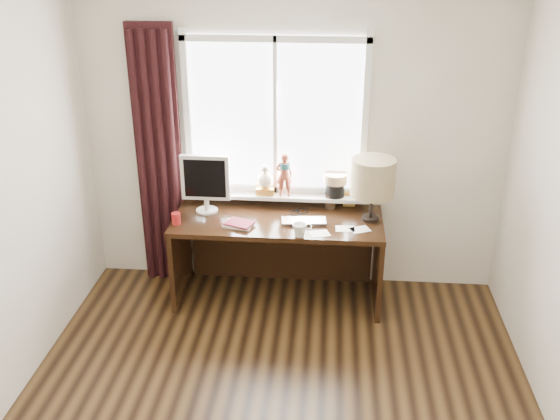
# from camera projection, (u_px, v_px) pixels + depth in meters

# --- Properties ---
(ceiling) EXTENTS (3.50, 4.00, 0.00)m
(ceiling) POSITION_uv_depth(u_px,v_px,m) (267.00, 1.00, 2.81)
(ceiling) COLOR white
(ceiling) RESTS_ON wall_back
(wall_back) EXTENTS (3.50, 0.00, 2.60)m
(wall_back) POSITION_uv_depth(u_px,v_px,m) (294.00, 140.00, 5.16)
(wall_back) COLOR beige
(wall_back) RESTS_ON ground
(laptop) EXTENTS (0.38, 0.26, 0.03)m
(laptop) POSITION_uv_depth(u_px,v_px,m) (304.00, 221.00, 4.98)
(laptop) COLOR silver
(laptop) RESTS_ON desk
(mug) EXTENTS (0.15, 0.15, 0.11)m
(mug) POSITION_uv_depth(u_px,v_px,m) (299.00, 230.00, 4.75)
(mug) COLOR white
(mug) RESTS_ON desk
(red_cup) EXTENTS (0.07, 0.07, 0.09)m
(red_cup) POSITION_uv_depth(u_px,v_px,m) (176.00, 218.00, 4.95)
(red_cup) COLOR maroon
(red_cup) RESTS_ON desk
(window) EXTENTS (1.52, 0.20, 1.40)m
(window) POSITION_uv_depth(u_px,v_px,m) (276.00, 141.00, 5.13)
(window) COLOR white
(window) RESTS_ON ground
(curtain) EXTENTS (0.38, 0.09, 2.25)m
(curtain) POSITION_uv_depth(u_px,v_px,m) (159.00, 161.00, 5.24)
(curtain) COLOR black
(curtain) RESTS_ON floor
(desk) EXTENTS (1.70, 0.70, 0.75)m
(desk) POSITION_uv_depth(u_px,v_px,m) (279.00, 240.00, 5.25)
(desk) COLOR black
(desk) RESTS_ON floor
(monitor) EXTENTS (0.40, 0.18, 0.49)m
(monitor) POSITION_uv_depth(u_px,v_px,m) (205.00, 180.00, 5.08)
(monitor) COLOR beige
(monitor) RESTS_ON desk
(notebook_stack) EXTENTS (0.26, 0.22, 0.03)m
(notebook_stack) POSITION_uv_depth(u_px,v_px,m) (239.00, 224.00, 4.93)
(notebook_stack) COLOR beige
(notebook_stack) RESTS_ON desk
(brush_holder) EXTENTS (0.09, 0.09, 0.25)m
(brush_holder) POSITION_uv_depth(u_px,v_px,m) (330.00, 201.00, 5.23)
(brush_holder) COLOR black
(brush_holder) RESTS_ON desk
(icon_frame) EXTENTS (0.10, 0.03, 0.13)m
(icon_frame) POSITION_uv_depth(u_px,v_px,m) (349.00, 199.00, 5.26)
(icon_frame) COLOR gold
(icon_frame) RESTS_ON desk
(table_lamp) EXTENTS (0.35, 0.35, 0.52)m
(table_lamp) POSITION_uv_depth(u_px,v_px,m) (373.00, 178.00, 4.89)
(table_lamp) COLOR black
(table_lamp) RESTS_ON desk
(loose_papers) EXTENTS (0.49, 0.26, 0.00)m
(loose_papers) POSITION_uv_depth(u_px,v_px,m) (342.00, 231.00, 4.85)
(loose_papers) COLOR white
(loose_papers) RESTS_ON desk
(desk_cables) EXTENTS (0.19, 0.45, 0.01)m
(desk_cables) POSITION_uv_depth(u_px,v_px,m) (299.00, 218.00, 5.07)
(desk_cables) COLOR black
(desk_cables) RESTS_ON desk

